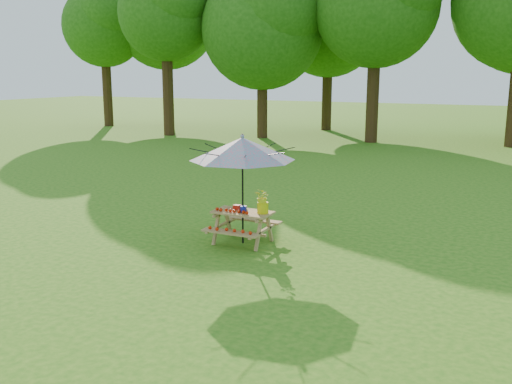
% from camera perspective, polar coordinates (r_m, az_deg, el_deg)
% --- Properties ---
extents(picnic_table, '(1.20, 1.32, 0.67)m').
position_cam_1_polar(picnic_table, '(11.67, -1.33, -3.59)').
color(picnic_table, '#A66B4B').
rests_on(picnic_table, ground).
extents(patio_umbrella, '(2.58, 2.58, 2.25)m').
position_cam_1_polar(patio_umbrella, '(11.35, -1.36, 4.34)').
color(patio_umbrella, black).
rests_on(patio_umbrella, ground).
extents(produce_bins, '(0.36, 0.37, 0.13)m').
position_cam_1_polar(produce_bins, '(11.63, -1.50, -1.63)').
color(produce_bins, red).
rests_on(produce_bins, picnic_table).
extents(tomatoes_row, '(0.77, 0.13, 0.07)m').
position_cam_1_polar(tomatoes_row, '(11.49, -2.41, -1.89)').
color(tomatoes_row, red).
rests_on(tomatoes_row, picnic_table).
extents(flower_bucket, '(0.38, 0.36, 0.50)m').
position_cam_1_polar(flower_bucket, '(11.37, 0.68, -0.82)').
color(flower_bucket, yellow).
rests_on(flower_bucket, picnic_table).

